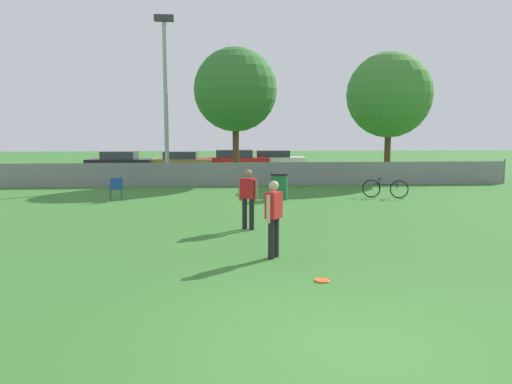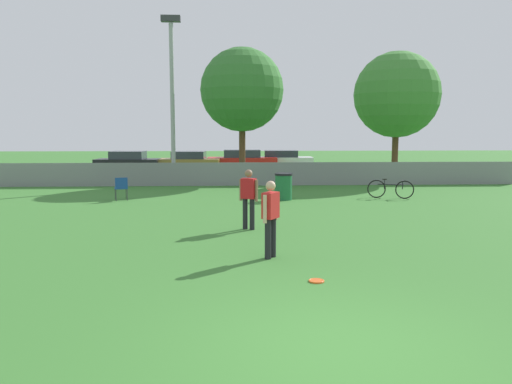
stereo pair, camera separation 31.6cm
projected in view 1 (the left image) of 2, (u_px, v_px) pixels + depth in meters
The scene contains 15 objects.
ground_plane at pixel (355, 350), 5.88m from camera, with size 120.00×120.00×0.00m, color #38722D.
fence_backline at pixel (252, 174), 23.63m from camera, with size 25.01×0.07×1.21m.
light_pole at pixel (165, 85), 23.44m from camera, with size 0.90×0.36×7.91m.
tree_near_pole at pixel (236, 90), 24.60m from camera, with size 4.13×4.13×6.67m.
tree_far_right at pixel (389, 95), 25.58m from camera, with size 4.36×4.36×6.60m.
player_defender_red at pixel (248, 196), 13.00m from camera, with size 0.48×0.36×1.58m.
player_thrower_red at pixel (274, 214), 10.06m from camera, with size 0.39×0.45×1.58m.
frisbee_disc at pixel (322, 280), 8.58m from camera, with size 0.27×0.27×0.03m.
folding_chair_sideline at pixel (116, 187), 18.42m from camera, with size 0.57×0.57×0.86m.
bicycle_sideline at pixel (385, 189), 19.26m from camera, with size 1.67×0.64×0.75m.
trash_bin at pixel (279, 186), 18.75m from camera, with size 0.66×0.66×1.00m.
parked_car_dark at pixel (120, 162), 31.08m from camera, with size 4.04×1.93×1.33m.
parked_car_tan at pixel (181, 162), 31.57m from camera, with size 4.05×1.99×1.30m.
parked_car_red at pixel (234, 160), 32.77m from camera, with size 4.53×1.78×1.36m.
parked_car_white at pixel (273, 160), 33.75m from camera, with size 4.34×1.97×1.29m.
Camera 1 is at (-1.59, -5.51, 2.57)m, focal length 35.00 mm.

